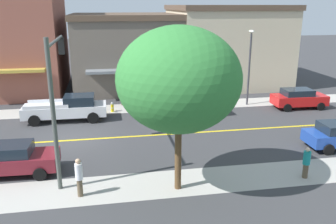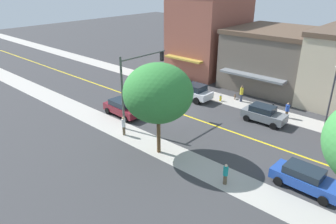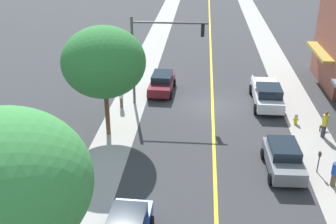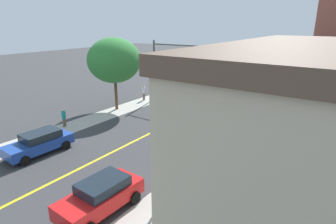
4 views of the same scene
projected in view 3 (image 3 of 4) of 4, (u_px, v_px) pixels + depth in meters
The scene contains 17 objects.
ground_plane at pixel (213, 106), 31.96m from camera, with size 140.00×140.00×0.00m, color #38383A.
sidewalk_left at pixel (299, 109), 31.46m from camera, with size 2.66×126.00×0.01m, color #ADA8A0.
sidewalk_right at pixel (129, 104), 32.47m from camera, with size 2.66×126.00×0.01m, color #ADA8A0.
road_centerline_stripe at pixel (213, 106), 31.96m from camera, with size 0.20×126.00×0.00m, color yellow.
street_tree_left_near at pixel (4, 183), 12.42m from camera, with size 5.40×5.40×8.21m.
street_tree_right_corner at pixel (104, 62), 25.73m from camera, with size 5.32×5.32×7.35m.
fire_hydrant at pixel (296, 119), 29.07m from camera, with size 0.44×0.24×0.77m.
parking_meter at pixel (319, 159), 23.24m from camera, with size 0.12×0.18×1.33m.
traffic_light_mast at pixel (155, 47), 30.54m from camera, with size 5.70×0.32×6.85m.
maroon_sedan_right_curb at pixel (162, 83), 34.38m from camera, with size 2.13×4.46×1.58m.
grey_sedan_left_curb at pixel (283, 158), 23.41m from camera, with size 2.11×4.19×1.65m.
white_pickup_truck at pixel (267, 94), 31.86m from camera, with size 2.26×5.89×1.85m.
pedestrian_blue_shirt at pixel (335, 173), 22.06m from camera, with size 0.39×0.39×1.59m.
pedestrian_white_shirt at pixel (121, 96), 31.42m from camera, with size 0.33×0.33×1.78m.
pedestrian_teal_shirt at pixel (81, 176), 21.82m from camera, with size 0.35×0.35×1.58m.
pedestrian_yellow_shirt at pixel (325, 124), 27.07m from camera, with size 0.37×0.37×1.86m.
small_dog at pixel (323, 126), 28.15m from camera, with size 0.63×0.46×0.49m.
Camera 3 is at (1.00, 29.34, 13.11)m, focal length 43.89 mm.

